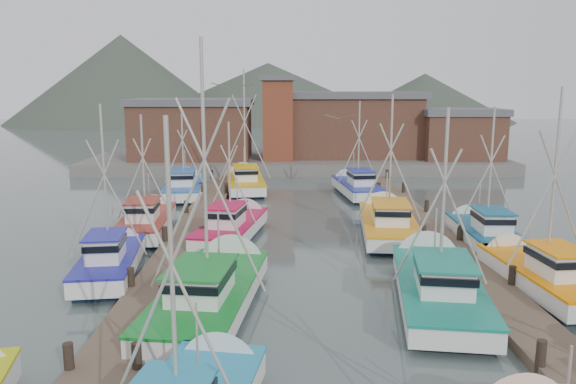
{
  "coord_description": "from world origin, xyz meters",
  "views": [
    {
      "loc": [
        -1.75,
        -24.4,
        8.58
      ],
      "look_at": [
        -1.31,
        7.55,
        2.6
      ],
      "focal_mm": 35.0,
      "sensor_mm": 36.0,
      "label": 1
    }
  ],
  "objects_px": {
    "lookout_tower": "(278,117)",
    "boat_12": "(245,182)",
    "boat_8": "(234,227)",
    "boat_4": "(213,290)"
  },
  "relations": [
    {
      "from": "boat_8",
      "to": "boat_12",
      "type": "xyz_separation_m",
      "value": [
        -0.32,
        15.61,
        0.01
      ]
    },
    {
      "from": "boat_8",
      "to": "lookout_tower",
      "type": "bearing_deg",
      "value": 94.99
    },
    {
      "from": "boat_4",
      "to": "boat_8",
      "type": "bearing_deg",
      "value": 97.45
    },
    {
      "from": "lookout_tower",
      "to": "boat_8",
      "type": "xyz_separation_m",
      "value": [
        -2.45,
        -25.99,
        -4.88
      ]
    },
    {
      "from": "lookout_tower",
      "to": "boat_12",
      "type": "distance_m",
      "value": 11.79
    },
    {
      "from": "boat_8",
      "to": "boat_12",
      "type": "height_order",
      "value": "boat_12"
    },
    {
      "from": "lookout_tower",
      "to": "boat_8",
      "type": "distance_m",
      "value": 26.56
    },
    {
      "from": "boat_8",
      "to": "boat_4",
      "type": "bearing_deg",
      "value": -79.44
    },
    {
      "from": "boat_4",
      "to": "boat_8",
      "type": "height_order",
      "value": "boat_4"
    },
    {
      "from": "lookout_tower",
      "to": "boat_12",
      "type": "xyz_separation_m",
      "value": [
        -2.77,
        -10.38,
        -4.86
      ]
    }
  ]
}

